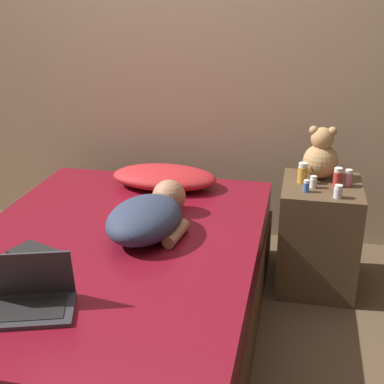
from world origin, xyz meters
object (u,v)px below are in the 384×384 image
Objects in this scene: laptop at (25,297)px; bottle_blue at (306,186)px; teddy_bear at (321,156)px; pillow at (164,177)px; bottle_clear at (338,192)px; bottle_red at (338,177)px; bottle_pink at (348,178)px; person_lying at (150,216)px; bottle_amber at (303,173)px; bottle_white at (313,182)px; book at (34,254)px.

laptop reaches higher than bottle_blue.
laptop is 1.69m from teddy_bear.
bottle_clear is (0.95, -0.26, 0.09)m from pillow.
laptop is 1.65m from bottle_red.
teddy_bear reaches higher than bottle_clear.
laptop is 1.54m from bottle_clear.
bottle_pink reaches higher than bottle_clear.
pillow is 0.95× the size of person_lying.
bottle_amber reaches higher than bottle_white.
laptop is 1.71m from bottle_pink.
bottle_red is 1.54m from book.
bottle_red is at bearing 35.61° from bottle_blue.
book is (-1.29, -0.67, -0.13)m from bottle_clear.
bottle_pink reaches higher than book.
book is at bearing -152.49° from bottle_clear.
bottle_pink is at bearing 37.07° from person_lying.
bottle_red is at bearing 37.53° from person_lying.
bottle_red is at bearing -158.12° from bottle_pink.
bottle_amber reaches higher than pillow.
bottle_amber is at bearing 34.11° from laptop.
bottle_red is (0.87, 0.50, 0.08)m from person_lying.
bottle_blue reaches higher than book.
bottle_blue is 0.71× the size of bottle_pink.
bottle_white is (0.03, 0.07, 0.00)m from bottle_blue.
bottle_white is at bearing 30.95° from laptop.
bottle_clear is at bearing -45.55° from bottle_amber.
bottle_red is (1.13, 1.20, 0.11)m from laptop.
bottle_pink is (1.18, 1.23, 0.11)m from laptop.
bottle_clear is 0.27× the size of book.
pillow is at bearing 165.23° from bottle_blue.
pillow is 5.99× the size of bottle_red.
pillow is 0.85m from bottle_white.
bottle_white is at bearing -159.24° from bottle_red.
pillow is at bearing 175.70° from bottle_pink.
bottle_clear is at bearing -17.69° from bottle_blue.
bottle_blue is 0.62× the size of bottle_red.
bottle_white is (-0.18, -0.07, -0.01)m from bottle_pink.
teddy_bear is 4.49× the size of bottle_white.
person_lying is at bearing -150.32° from bottle_pink.
bottle_red reaches higher than person_lying.
person_lying reaches higher than pillow.
bottle_pink is at bearing 0.92° from bottle_amber.
bottle_clear is (-0.00, -0.16, -0.02)m from bottle_red.
bottle_amber is (0.95, 1.22, 0.12)m from laptop.
bottle_clear reaches higher than bottle_blue.
book is (-1.29, -0.83, -0.15)m from bottle_red.
book is (-1.17, -0.79, -0.13)m from bottle_white.
bottle_amber is 1.66× the size of bottle_clear.
bottle_blue is at bearing -80.44° from bottle_amber.
bottle_blue is at bearing 30.29° from laptop.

